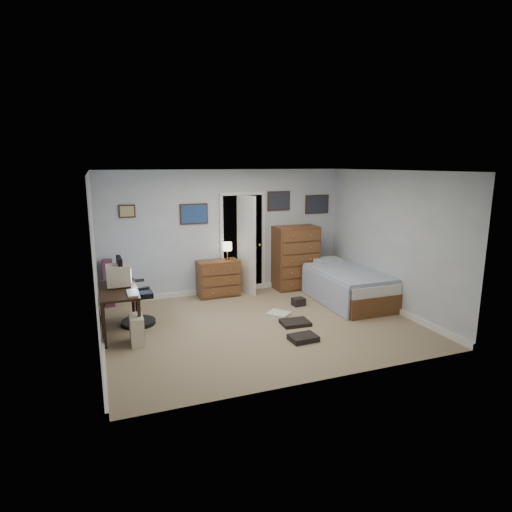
{
  "coord_description": "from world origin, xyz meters",
  "views": [
    {
      "loc": [
        -2.42,
        -6.23,
        2.61
      ],
      "look_at": [
        0.02,
        0.3,
        1.1
      ],
      "focal_mm": 30.0,
      "sensor_mm": 36.0,
      "label": 1
    }
  ],
  "objects_px": {
    "low_dresser": "(218,278)",
    "bed": "(345,285)",
    "computer_desk": "(113,299)",
    "tall_dresser": "(295,257)",
    "office_chair": "(133,299)"
  },
  "relations": [
    {
      "from": "low_dresser",
      "to": "bed",
      "type": "height_order",
      "value": "low_dresser"
    },
    {
      "from": "bed",
      "to": "computer_desk",
      "type": "bearing_deg",
      "value": -177.71
    },
    {
      "from": "low_dresser",
      "to": "bed",
      "type": "xyz_separation_m",
      "value": [
        2.23,
        -1.15,
        -0.05
      ]
    },
    {
      "from": "computer_desk",
      "to": "tall_dresser",
      "type": "distance_m",
      "value": 3.94
    },
    {
      "from": "low_dresser",
      "to": "bed",
      "type": "relative_size",
      "value": 0.4
    },
    {
      "from": "computer_desk",
      "to": "low_dresser",
      "type": "xyz_separation_m",
      "value": [
        2.04,
        1.29,
        -0.18
      ]
    },
    {
      "from": "tall_dresser",
      "to": "bed",
      "type": "bearing_deg",
      "value": -65.1
    },
    {
      "from": "bed",
      "to": "tall_dresser",
      "type": "bearing_deg",
      "value": 115.95
    },
    {
      "from": "tall_dresser",
      "to": "office_chair",
      "type": "bearing_deg",
      "value": -163.91
    },
    {
      "from": "computer_desk",
      "to": "bed",
      "type": "relative_size",
      "value": 0.6
    },
    {
      "from": "office_chair",
      "to": "tall_dresser",
      "type": "bearing_deg",
      "value": 14.56
    },
    {
      "from": "office_chair",
      "to": "bed",
      "type": "distance_m",
      "value": 3.96
    },
    {
      "from": "low_dresser",
      "to": "tall_dresser",
      "type": "relative_size",
      "value": 0.61
    },
    {
      "from": "low_dresser",
      "to": "bed",
      "type": "distance_m",
      "value": 2.51
    },
    {
      "from": "computer_desk",
      "to": "bed",
      "type": "distance_m",
      "value": 4.28
    }
  ]
}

